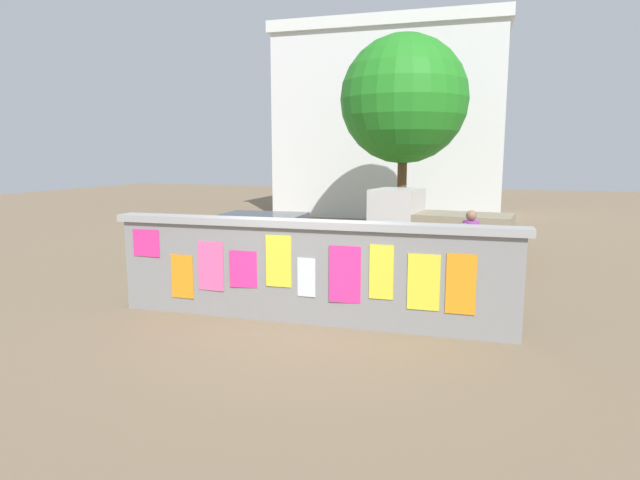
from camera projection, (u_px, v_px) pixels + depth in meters
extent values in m
plane|color=#7A664C|center=(387.00, 245.00, 16.48)|extent=(60.00, 60.00, 0.00)
cube|color=gray|center=(307.00, 275.00, 8.79)|extent=(6.71, 0.30, 1.59)
cube|color=#9C9C9C|center=(306.00, 224.00, 8.65)|extent=(6.91, 0.42, 0.12)
cube|color=#F42D8C|center=(146.00, 243.00, 9.39)|extent=(0.53, 0.02, 0.48)
cube|color=orange|center=(182.00, 276.00, 9.28)|extent=(0.42, 0.02, 0.77)
cube|color=#F9599E|center=(211.00, 266.00, 9.09)|extent=(0.48, 0.02, 0.85)
cube|color=#F42D8C|center=(243.00, 269.00, 8.92)|extent=(0.48, 0.03, 0.62)
cube|color=yellow|center=(278.00, 261.00, 8.72)|extent=(0.44, 0.02, 0.86)
cube|color=silver|center=(306.00, 277.00, 8.62)|extent=(0.31, 0.02, 0.64)
cube|color=#F42D8C|center=(345.00, 275.00, 8.43)|extent=(0.51, 0.04, 0.91)
cube|color=yellow|center=(381.00, 272.00, 8.25)|extent=(0.38, 0.02, 0.86)
cube|color=yellow|center=(424.00, 282.00, 8.09)|extent=(0.49, 0.02, 0.87)
cube|color=orange|center=(461.00, 284.00, 7.93)|extent=(0.44, 0.01, 0.92)
cylinder|color=black|center=(385.00, 247.00, 14.13)|extent=(0.72, 0.30, 0.70)
cylinder|color=black|center=(399.00, 240.00, 15.30)|extent=(0.72, 0.30, 0.70)
cylinder|color=black|center=(483.00, 254.00, 13.09)|extent=(0.72, 0.30, 0.70)
cylinder|color=black|center=(490.00, 246.00, 14.25)|extent=(0.72, 0.30, 0.70)
cube|color=silver|center=(397.00, 216.00, 14.56)|extent=(1.41, 1.66, 1.50)
cube|color=gray|center=(463.00, 231.00, 13.85)|extent=(2.60, 1.84, 0.90)
cylinder|color=black|center=(330.00, 258.00, 12.83)|extent=(0.61, 0.20, 0.60)
cylinder|color=black|center=(313.00, 271.00, 11.43)|extent=(0.61, 0.20, 0.60)
cylinder|color=black|center=(233.00, 254.00, 13.45)|extent=(0.61, 0.20, 0.60)
cylinder|color=black|center=(207.00, 265.00, 12.06)|extent=(0.61, 0.20, 0.60)
cube|color=silver|center=(270.00, 249.00, 12.40)|extent=(3.85, 1.82, 0.60)
cube|color=#262D38|center=(261.00, 225.00, 12.36)|extent=(1.95, 1.60, 0.50)
cylinder|color=black|center=(439.00, 284.00, 10.28)|extent=(0.60, 0.13, 0.60)
cylinder|color=black|center=(373.00, 279.00, 10.71)|extent=(0.61, 0.15, 0.60)
cube|color=gold|center=(406.00, 267.00, 10.46)|extent=(1.01, 0.29, 0.32)
cube|color=black|center=(396.00, 257.00, 10.49)|extent=(0.57, 0.25, 0.10)
cube|color=#262626|center=(435.00, 255.00, 10.23)|extent=(0.07, 0.56, 0.03)
cylinder|color=#BF6626|center=(470.00, 269.00, 11.18)|extent=(0.12, 0.12, 0.80)
cylinder|color=#BF6626|center=(468.00, 267.00, 11.36)|extent=(0.12, 0.12, 0.80)
cylinder|color=purple|center=(470.00, 235.00, 11.16)|extent=(0.41, 0.41, 0.60)
sphere|color=#8C664C|center=(471.00, 215.00, 11.09)|extent=(0.22, 0.22, 0.22)
cylinder|color=#338CBF|center=(466.00, 295.00, 9.09)|extent=(0.12, 0.12, 0.80)
cylinder|color=#338CBF|center=(457.00, 293.00, 9.22)|extent=(0.12, 0.12, 0.80)
cylinder|color=#3F994C|center=(463.00, 254.00, 9.04)|extent=(0.46, 0.46, 0.60)
sphere|color=#8C664C|center=(464.00, 230.00, 8.98)|extent=(0.22, 0.22, 0.22)
cylinder|color=brown|center=(402.00, 191.00, 18.21)|extent=(0.32, 0.32, 3.10)
sphere|color=#22811F|center=(404.00, 99.00, 17.73)|extent=(4.22, 4.22, 4.22)
cube|color=silver|center=(390.00, 128.00, 24.93)|extent=(9.95, 4.92, 8.04)
cube|color=silver|center=(392.00, 32.00, 24.26)|extent=(10.25, 5.22, 0.50)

